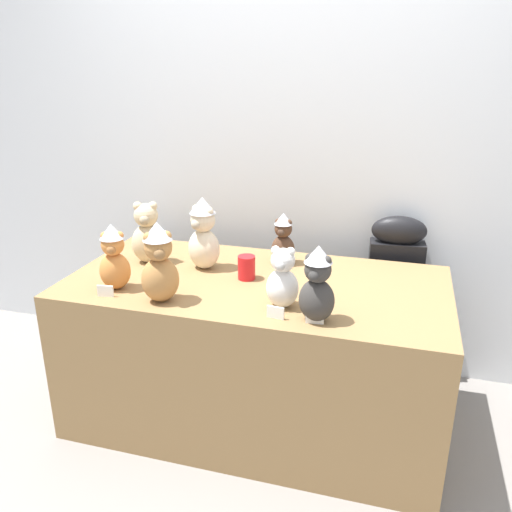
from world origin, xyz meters
name	(u,v)px	position (x,y,z in m)	size (l,w,h in m)	color
ground_plane	(241,447)	(0.00, 0.00, 0.00)	(10.00, 10.00, 0.00)	gray
wall_back	(291,135)	(0.00, 0.93, 1.30)	(7.00, 0.08, 2.60)	silver
display_table	(256,351)	(0.00, 0.25, 0.37)	(1.72, 0.86, 0.73)	olive
instrument_case	(392,298)	(0.61, 0.81, 0.47)	(0.29, 0.15, 0.93)	black
teddy_bear_cream	(203,234)	(-0.28, 0.33, 0.90)	(0.19, 0.18, 0.35)	beige
teddy_bear_caramel	(159,263)	(-0.32, -0.06, 0.90)	(0.20, 0.19, 0.34)	#B27A42
teddy_bear_ginger	(114,257)	(-0.57, 0.00, 0.87)	(0.17, 0.15, 0.29)	#D17F3D
teddy_bear_sand	(147,235)	(-0.58, 0.34, 0.87)	(0.19, 0.18, 0.31)	#CCB78E
teddy_bear_cocoa	(283,239)	(0.07, 0.50, 0.86)	(0.12, 0.11, 0.26)	#4C3323
teddy_bear_snow	(282,279)	(0.18, 0.02, 0.85)	(0.13, 0.12, 0.26)	white
teddy_bear_charcoal	(317,285)	(0.33, -0.06, 0.88)	(0.15, 0.14, 0.31)	#383533
party_cup_red	(247,267)	(-0.05, 0.26, 0.79)	(0.08, 0.08, 0.11)	red
name_card_front_left	(276,312)	(0.18, -0.09, 0.76)	(0.07, 0.01, 0.05)	white
name_card_front_middle	(105,291)	(-0.57, -0.09, 0.76)	(0.07, 0.01, 0.05)	white
name_card_front_right	(315,318)	(0.33, -0.09, 0.76)	(0.07, 0.01, 0.05)	white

